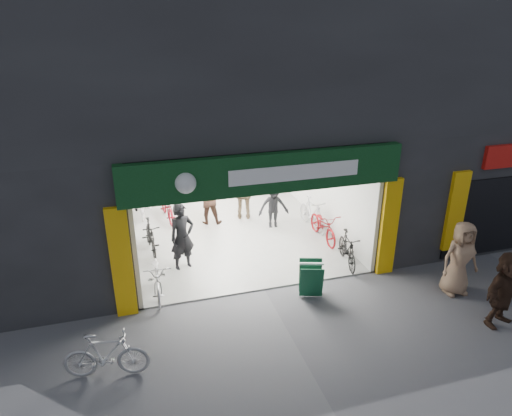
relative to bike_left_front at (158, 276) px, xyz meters
name	(u,v)px	position (x,y,z in m)	size (l,w,h in m)	color
ground	(265,290)	(2.50, -0.60, -0.47)	(60.00, 60.00, 0.00)	#56565B
building	(246,83)	(3.41, 4.39, 3.85)	(17.00, 10.27, 8.00)	#232326
bike_left_front	(158,276)	(0.00, 0.00, 0.00)	(0.62, 1.79, 0.94)	#B5B4B9
bike_left_midfront	(151,237)	(0.00, 2.18, 0.01)	(0.45, 1.60, 0.96)	black
bike_left_midback	(167,206)	(0.70, 4.39, 0.00)	(0.62, 1.77, 0.93)	maroon
bike_left_back	(144,200)	(0.00, 5.01, 0.07)	(0.51, 1.79, 1.08)	silver
bike_right_front	(347,249)	(5.00, 0.00, -0.01)	(0.43, 1.54, 0.92)	black
bike_right_mid	(323,226)	(5.00, 1.56, -0.01)	(0.61, 1.76, 0.92)	maroon
bike_right_back	(312,213)	(5.00, 2.40, 0.04)	(0.48, 1.70, 1.02)	#B8B8BD
parked_bike	(106,355)	(-1.15, -2.54, 0.00)	(0.44, 1.57, 0.94)	#B4B4B9
customer_a	(182,237)	(0.76, 1.02, 0.45)	(0.67, 0.44, 1.84)	black
customer_b	(208,199)	(1.94, 3.68, 0.39)	(0.84, 0.65, 1.72)	#321E16
customer_c	(274,206)	(3.83, 2.75, 0.28)	(0.96, 0.55, 1.49)	black
customer_d	(244,192)	(3.14, 3.70, 0.47)	(1.10, 0.46, 1.88)	#7D6448
pedestrian_near	(460,258)	(6.90, -1.97, 0.46)	(0.91, 0.59, 1.86)	#9C775B
pedestrian_far	(505,289)	(6.99, -3.27, 0.39)	(1.59, 0.51, 1.72)	#322017
sandwich_board	(311,278)	(3.49, -1.10, 0.00)	(0.69, 0.70, 0.85)	#104329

